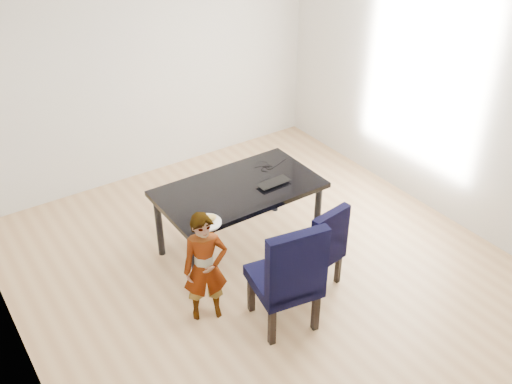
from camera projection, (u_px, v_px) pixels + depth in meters
floor at (267, 274)px, 5.64m from camera, size 4.50×5.00×0.01m
wall_back at (145, 69)px, 6.66m from camera, size 4.50×0.01×2.70m
wall_right at (444, 96)px, 5.98m from camera, size 0.01×5.00×2.70m
dining_table at (239, 218)px, 5.78m from camera, size 1.60×0.90×0.75m
chair_left at (284, 272)px, 4.82m from camera, size 0.62×0.63×1.09m
chair_right at (314, 244)px, 5.31m from camera, size 0.49×0.50×0.89m
child at (205, 268)px, 4.88m from camera, size 0.46×0.38×1.07m
plate at (206, 222)px, 5.07m from camera, size 0.34×0.34×0.02m
sandwich at (208, 219)px, 5.04m from camera, size 0.17×0.09×0.07m
laptop at (271, 181)px, 5.65m from camera, size 0.35×0.23×0.03m
cable_tangle at (268, 168)px, 5.89m from camera, size 0.17×0.17×0.01m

